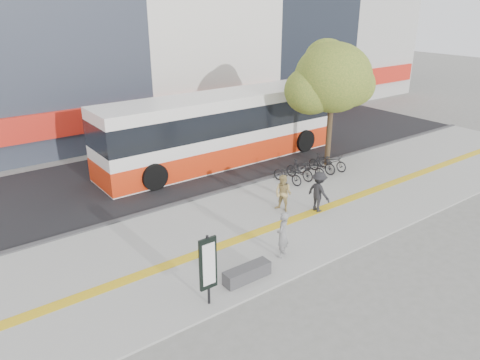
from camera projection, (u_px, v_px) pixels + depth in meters
ground at (284, 242)px, 16.60m from camera, size 120.00×120.00×0.00m
sidewalk at (258, 225)px, 17.70m from camera, size 40.00×7.00×0.08m
tactile_strip at (266, 229)px, 17.31m from camera, size 40.00×0.45×0.01m
street at (166, 171)px, 23.30m from camera, size 40.00×8.00×0.06m
curb at (209, 195)px, 20.30m from camera, size 40.00×0.25×0.14m
bench at (247, 273)px, 14.15m from camera, size 1.60×0.45×0.45m
signboard at (208, 265)px, 12.64m from camera, size 0.55×0.10×2.20m
street_tree at (331, 79)px, 22.49m from camera, size 4.40×3.80×6.31m
bus at (222, 130)px, 24.03m from camera, size 13.50×3.20×3.59m
bicycle_row at (311, 167)px, 22.32m from camera, size 3.87×1.73×0.97m
seated_woman at (283, 235)px, 15.24m from camera, size 0.71×0.64×1.62m
pedestrian_tan at (283, 193)px, 18.55m from camera, size 0.79×0.89×1.54m
pedestrian_dark at (319, 192)px, 18.51m from camera, size 0.65×1.11×1.70m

